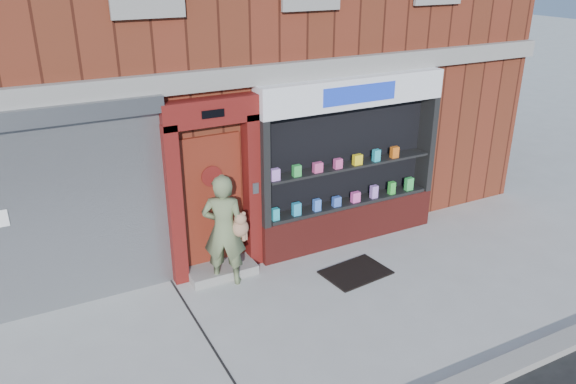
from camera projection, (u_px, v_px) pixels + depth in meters
ground at (313, 316)px, 8.14m from camera, size 80.00×80.00×0.00m
shutter_bay at (58, 199)px, 7.76m from camera, size 3.10×0.30×3.04m
red_door_bay at (214, 189)px, 8.77m from camera, size 1.52×0.58×2.90m
pharmacy_bay at (349, 169)px, 9.84m from camera, size 3.50×0.41×3.00m
woman at (225, 230)px, 8.66m from camera, size 0.80×0.72×1.83m
doormat at (356, 272)px, 9.24m from camera, size 1.12×0.84×0.03m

